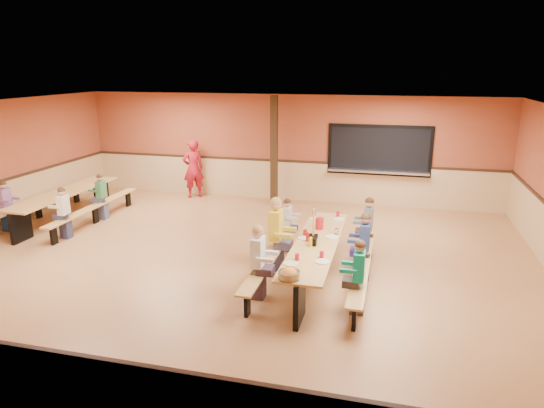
# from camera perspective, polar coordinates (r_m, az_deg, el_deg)

# --- Properties ---
(ground) EXTENTS (12.00, 12.00, 0.00)m
(ground) POSITION_cam_1_polar(r_m,az_deg,el_deg) (9.65, -4.98, -7.01)
(ground) COLOR #945F38
(ground) RESTS_ON ground
(room_envelope) EXTENTS (12.04, 10.04, 3.02)m
(room_envelope) POSITION_cam_1_polar(r_m,az_deg,el_deg) (9.40, -5.08, -3.13)
(room_envelope) COLOR #97472C
(room_envelope) RESTS_ON ground
(kitchen_pass_through) EXTENTS (2.78, 0.28, 1.38)m
(kitchen_pass_through) POSITION_cam_1_polar(r_m,az_deg,el_deg) (13.53, 12.48, 5.94)
(kitchen_pass_through) COLOR black
(kitchen_pass_through) RESTS_ON ground
(structural_post) EXTENTS (0.18, 0.18, 3.00)m
(structural_post) POSITION_cam_1_polar(r_m,az_deg,el_deg) (13.36, 0.25, 6.23)
(structural_post) COLOR black
(structural_post) RESTS_ON ground
(cafeteria_table_main) EXTENTS (1.91, 3.70, 0.74)m
(cafeteria_table_main) POSITION_cam_1_polar(r_m,az_deg,el_deg) (8.76, 5.24, -5.75)
(cafeteria_table_main) COLOR tan
(cafeteria_table_main) RESTS_ON ground
(cafeteria_table_second) EXTENTS (1.91, 3.70, 0.74)m
(cafeteria_table_second) POSITION_cam_1_polar(r_m,az_deg,el_deg) (13.14, -23.18, 0.42)
(cafeteria_table_second) COLOR tan
(cafeteria_table_second) RESTS_ON ground
(seated_child_white_left) EXTENTS (0.39, 0.32, 1.26)m
(seated_child_white_left) POSITION_cam_1_polar(r_m,az_deg,el_deg) (8.04, -1.67, -6.92)
(seated_child_white_left) COLOR white
(seated_child_white_left) RESTS_ON ground
(seated_adult_yellow) EXTENTS (0.46, 0.38, 1.40)m
(seated_adult_yellow) POSITION_cam_1_polar(r_m,az_deg,el_deg) (9.13, 0.45, -3.61)
(seated_adult_yellow) COLOR yellow
(seated_adult_yellow) RESTS_ON ground
(seated_child_grey_left) EXTENTS (0.32, 0.27, 1.12)m
(seated_child_grey_left) POSITION_cam_1_polar(r_m,az_deg,el_deg) (10.09, 1.79, -2.53)
(seated_child_grey_left) COLOR silver
(seated_child_grey_left) RESTS_ON ground
(seated_child_teal_right) EXTENTS (0.36, 0.30, 1.20)m
(seated_child_teal_right) POSITION_cam_1_polar(r_m,az_deg,el_deg) (7.69, 10.13, -8.53)
(seated_child_teal_right) COLOR #109A86
(seated_child_teal_right) RESTS_ON ground
(seated_child_navy_right) EXTENTS (0.38, 0.31, 1.23)m
(seated_child_navy_right) POSITION_cam_1_polar(r_m,az_deg,el_deg) (8.91, 10.81, -4.98)
(seated_child_navy_right) COLOR navy
(seated_child_navy_right) RESTS_ON ground
(seated_child_char_right) EXTENTS (0.38, 0.31, 1.23)m
(seated_child_char_right) POSITION_cam_1_polar(r_m,az_deg,el_deg) (9.95, 11.23, -2.76)
(seated_child_char_right) COLOR #565D62
(seated_child_char_right) RESTS_ON ground
(seated_child_purple_sec) EXTENTS (0.36, 0.30, 1.19)m
(seated_child_purple_sec) POSITION_cam_1_polar(r_m,az_deg,el_deg) (12.91, -28.82, -0.23)
(seated_child_purple_sec) COLOR #8A5C91
(seated_child_purple_sec) RESTS_ON ground
(seated_child_green_sec) EXTENTS (0.34, 0.28, 1.15)m
(seated_child_green_sec) POSITION_cam_1_polar(r_m,az_deg,el_deg) (12.92, -19.39, 0.80)
(seated_child_green_sec) COLOR #357040
(seated_child_green_sec) RESTS_ON ground
(seated_child_tan_sec) EXTENTS (0.35, 0.28, 1.16)m
(seated_child_tan_sec) POSITION_cam_1_polar(r_m,az_deg,el_deg) (11.78, -23.26, -1.02)
(seated_child_tan_sec) COLOR beige
(seated_child_tan_sec) RESTS_ON ground
(standing_woman) EXTENTS (0.74, 0.71, 1.71)m
(standing_woman) POSITION_cam_1_polar(r_m,az_deg,el_deg) (14.40, -9.25, 4.13)
(standing_woman) COLOR #A21221
(standing_woman) RESTS_ON ground
(punch_pitcher) EXTENTS (0.16, 0.16, 0.22)m
(punch_pitcher) POSITION_cam_1_polar(r_m,az_deg,el_deg) (9.32, 5.60, -2.29)
(punch_pitcher) COLOR red
(punch_pitcher) RESTS_ON cafeteria_table_main
(chip_bowl) EXTENTS (0.32, 0.32, 0.15)m
(chip_bowl) POSITION_cam_1_polar(r_m,az_deg,el_deg) (7.18, 2.03, -8.24)
(chip_bowl) COLOR orange
(chip_bowl) RESTS_ON cafeteria_table_main
(napkin_dispenser) EXTENTS (0.10, 0.14, 0.13)m
(napkin_dispenser) POSITION_cam_1_polar(r_m,az_deg,el_deg) (8.49, 4.93, -4.44)
(napkin_dispenser) COLOR black
(napkin_dispenser) RESTS_ON cafeteria_table_main
(condiment_mustard) EXTENTS (0.06, 0.06, 0.17)m
(condiment_mustard) POSITION_cam_1_polar(r_m,az_deg,el_deg) (8.42, 4.57, -4.47)
(condiment_mustard) COLOR yellow
(condiment_mustard) RESTS_ON cafeteria_table_main
(condiment_ketchup) EXTENTS (0.06, 0.06, 0.17)m
(condiment_ketchup) POSITION_cam_1_polar(r_m,az_deg,el_deg) (8.65, 4.19, -3.89)
(condiment_ketchup) COLOR #B2140F
(condiment_ketchup) RESTS_ON cafeteria_table_main
(table_paddle) EXTENTS (0.16, 0.16, 0.56)m
(table_paddle) POSITION_cam_1_polar(r_m,az_deg,el_deg) (8.81, 4.89, -3.18)
(table_paddle) COLOR black
(table_paddle) RESTS_ON cafeteria_table_main
(place_settings) EXTENTS (0.65, 3.30, 0.11)m
(place_settings) POSITION_cam_1_polar(r_m,az_deg,el_deg) (8.66, 5.29, -4.09)
(place_settings) COLOR beige
(place_settings) RESTS_ON cafeteria_table_main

